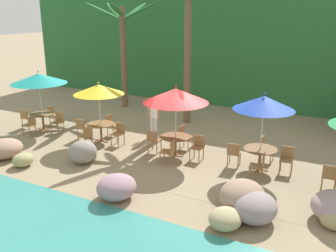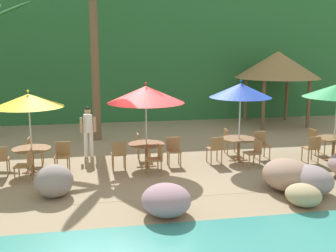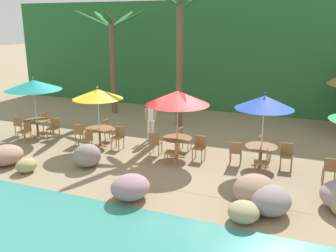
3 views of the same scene
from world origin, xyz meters
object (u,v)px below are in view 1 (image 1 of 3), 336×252
chair_teal_left (26,117)px  waiter_in_white (154,114)px  chair_yellow_seaward (119,132)px  chair_yellow_inland (112,123)px  chair_teal_right (30,124)px  palm_tree_second (188,26)px  chair_yellow_right (87,135)px  chair_red_right (169,151)px  dining_table_blue (260,152)px  chair_blue_right (259,165)px  umbrella_blue (264,103)px  chair_teal_seaward (59,121)px  chair_blue_seaward (287,158)px  chair_yellow_left (82,127)px  chair_red_seaward (198,146)px  chair_blue_left (234,153)px  palm_tree_nearest (123,38)px  dining_table_red (176,140)px  dining_table_teal (43,116)px  chair_blue_inland (265,147)px  chair_green_left (330,176)px  chair_red_inland (184,135)px  chair_red_left (153,140)px  chair_teal_inland (53,114)px  umbrella_yellow (99,89)px  umbrella_red (176,96)px  umbrella_teal (39,79)px

chair_teal_left → waiter_in_white: size_ratio=0.51×
chair_yellow_seaward → chair_yellow_inland: (-0.95, 0.83, 0.00)m
chair_teal_right → waiter_in_white: bearing=25.9°
chair_yellow_inland → palm_tree_second: (2.00, 3.21, 3.86)m
chair_yellow_right → chair_red_right: size_ratio=1.00×
dining_table_blue → chair_blue_right: bearing=-76.4°
umbrella_blue → chair_red_right: bearing=-160.3°
chair_teal_left → chair_yellow_inland: (3.94, 0.97, 0.00)m
chair_teal_seaward → chair_yellow_seaward: same height
chair_yellow_seaward → waiter_in_white: size_ratio=0.51×
chair_blue_seaward → chair_yellow_left: bearing=-176.7°
chair_red_seaward → chair_blue_left: bearing=-2.7°
chair_blue_left → waiter_in_white: 4.23m
chair_teal_seaward → palm_tree_nearest: size_ratio=0.16×
palm_tree_nearest → dining_table_red: bearing=-42.6°
chair_teal_right → chair_blue_seaward: bearing=6.3°
dining_table_teal → palm_tree_second: size_ratio=0.17×
chair_teal_right → chair_yellow_right: (3.02, -0.06, 0.00)m
chair_yellow_left → umbrella_blue: bearing=2.4°
chair_teal_right → chair_blue_inland: size_ratio=1.00×
chair_yellow_left → chair_blue_seaward: size_ratio=1.00×
chair_green_left → dining_table_blue: bearing=163.2°
chair_red_seaward → dining_table_blue: (2.16, 0.13, 0.10)m
chair_red_inland → chair_green_left: bearing=-14.2°
chair_red_seaward → chair_red_right: bearing=-127.0°
umbrella_blue → palm_tree_second: (-4.45, 3.90, 2.10)m
chair_red_right → palm_tree_second: bearing=108.3°
chair_blue_seaward → waiter_in_white: size_ratio=0.51×
chair_blue_seaward → chair_red_left: bearing=-174.2°
chair_red_inland → chair_teal_inland: bearing=179.6°
dining_table_red → chair_blue_inland: 3.15m
umbrella_yellow → chair_blue_inland: (6.32, 1.02, -1.61)m
chair_blue_right → dining_table_red: bearing=168.6°
umbrella_red → chair_red_inland: (-0.07, 0.85, -1.72)m
dining_table_red → chair_teal_inland: bearing=172.4°
umbrella_teal → umbrella_red: (6.54, -0.06, -0.05)m
dining_table_red → chair_red_right: 0.86m
chair_red_right → umbrella_blue: bearing=19.7°
chair_blue_right → waiter_in_white: 5.42m
chair_teal_left → umbrella_blue: (10.39, 0.28, 1.77)m
chair_yellow_left → chair_blue_seaward: (8.04, 0.47, 0.00)m
chair_red_seaward → chair_red_right: same height
chair_teal_left → waiter_in_white: (5.63, 1.58, 0.47)m
chair_blue_inland → palm_tree_second: size_ratio=0.13×
chair_teal_left → chair_blue_right: size_ratio=1.00×
chair_yellow_inland → chair_yellow_left: 1.24m
chair_green_left → palm_tree_second: (-6.65, 4.56, 3.86)m
chair_blue_left → chair_green_left: (3.03, -0.47, 0.00)m
umbrella_teal → chair_teal_left: bearing=-168.8°
chair_blue_inland → chair_yellow_inland: bearing=-178.5°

